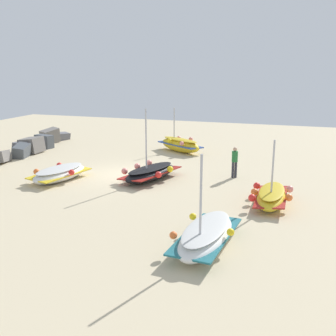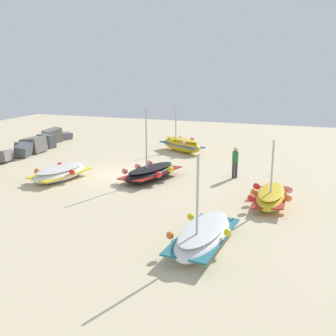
{
  "view_description": "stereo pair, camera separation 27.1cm",
  "coord_description": "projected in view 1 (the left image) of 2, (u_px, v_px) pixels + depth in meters",
  "views": [
    {
      "loc": [
        -19.9,
        -9.26,
        5.95
      ],
      "look_at": [
        -1.11,
        -2.98,
        0.9
      ],
      "focal_mm": 43.47,
      "sensor_mm": 36.0,
      "label": 1
    },
    {
      "loc": [
        -19.82,
        -9.52,
        5.95
      ],
      "look_at": [
        -1.11,
        -2.98,
        0.9
      ],
      "focal_mm": 43.47,
      "sensor_mm": 36.0,
      "label": 2
    }
  ],
  "objects": [
    {
      "name": "fishing_boat_1",
      "position": [
        206.0,
        235.0,
        13.6
      ],
      "size": [
        4.05,
        1.96,
        3.33
      ],
      "rotation": [
        0.0,
        0.0,
        6.2
      ],
      "color": "white",
      "rests_on": "ground_plane"
    },
    {
      "name": "fishing_boat_3",
      "position": [
        150.0,
        172.0,
        21.58
      ],
      "size": [
        4.09,
        2.59,
        3.87
      ],
      "rotation": [
        0.0,
        0.0,
        6.01
      ],
      "color": "black",
      "rests_on": "ground_plane"
    },
    {
      "name": "fishing_boat_2",
      "position": [
        180.0,
        144.0,
        28.48
      ],
      "size": [
        2.98,
        3.77,
        3.08
      ],
      "rotation": [
        0.0,
        0.0,
        4.16
      ],
      "color": "gold",
      "rests_on": "ground_plane"
    },
    {
      "name": "fishing_boat_4",
      "position": [
        271.0,
        196.0,
        17.71
      ],
      "size": [
        3.39,
        1.8,
        2.98
      ],
      "rotation": [
        0.0,
        0.0,
        0.01
      ],
      "color": "gold",
      "rests_on": "ground_plane"
    },
    {
      "name": "person_walking",
      "position": [
        235.0,
        160.0,
        21.82
      ],
      "size": [
        0.32,
        0.32,
        1.68
      ],
      "rotation": [
        0.0,
        0.0,
        3.62
      ],
      "color": "#2D2D38",
      "rests_on": "ground_plane"
    },
    {
      "name": "ground_plane",
      "position": [
        124.0,
        175.0,
        22.61
      ],
      "size": [
        45.02,
        45.02,
        0.0
      ],
      "primitive_type": "plane",
      "color": "beige"
    },
    {
      "name": "fishing_boat_0",
      "position": [
        60.0,
        173.0,
        21.48
      ],
      "size": [
        3.74,
        2.21,
        0.72
      ],
      "rotation": [
        0.0,
        0.0,
        6.08
      ],
      "color": "white",
      "rests_on": "ground_plane"
    }
  ]
}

